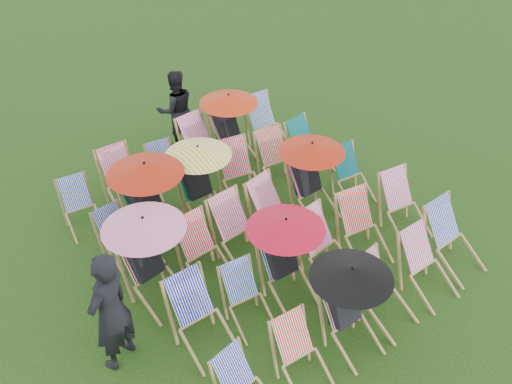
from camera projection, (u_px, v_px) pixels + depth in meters
ground at (264, 244)px, 9.38m from camera, size 100.00×100.00×0.00m
deckchair_1 at (303, 357)px, 7.08m from camera, size 0.65×0.85×0.87m
deckchair_2 at (351, 307)px, 7.41m from camera, size 1.09×1.13×1.29m
deckchair_3 at (385, 294)px, 7.87m from camera, size 0.72×0.94×0.96m
deckchair_4 at (429, 266)px, 8.30m from camera, size 0.66×0.91×0.96m
deckchair_5 at (456, 239)px, 8.71m from camera, size 0.69×0.96×1.03m
deckchair_6 at (201, 318)px, 7.49m from camera, size 0.67×0.93×1.00m
deckchair_7 at (248, 299)px, 7.86m from camera, size 0.65×0.84×0.85m
deckchair_8 at (287, 258)px, 8.11m from camera, size 1.12×1.18×1.33m
deckchair_9 at (327, 247)px, 8.59m from camera, size 0.75×0.98×1.01m
deckchair_10 at (364, 228)px, 8.94m from camera, size 0.81×1.01×0.99m
deckchair_11 at (405, 205)px, 9.42m from camera, size 0.78×0.99×0.97m
deckchair_12 at (150, 259)px, 8.04m from camera, size 1.19×1.27×1.41m
deckchair_13 at (205, 252)px, 8.53m from camera, size 0.67×0.91×0.96m
deckchair_14 at (240, 232)px, 8.86m from camera, size 0.72×0.97×1.02m
deckchair_15 at (276, 212)px, 9.28m from camera, size 0.78×0.99×0.99m
deckchair_16 at (313, 178)px, 9.68m from camera, size 1.12×1.17×1.33m
deckchair_17 at (353, 175)px, 10.19m from camera, size 0.69×0.89×0.89m
deckchair_18 at (121, 237)px, 8.90m from camera, size 0.62×0.81×0.83m
deckchair_19 at (151, 202)px, 9.05m from camera, size 1.21×1.32×1.44m
deckchair_20 at (201, 181)px, 9.59m from camera, size 1.13×1.17×1.34m
deckchair_21 at (241, 173)px, 10.13m from camera, size 0.84×1.04×1.01m
deckchair_22 at (279, 161)px, 10.49m from camera, size 0.76×0.97×0.96m
deckchair_23 at (310, 147)px, 10.87m from camera, size 0.71×0.93×0.95m
deckchair_24 at (80, 207)px, 9.50m from camera, size 0.66×0.84×0.84m
deckchair_25 at (125, 180)px, 9.96m from camera, size 0.70×0.95×1.00m
deckchair_26 at (166, 169)px, 10.39m from camera, size 0.67×0.84×0.83m
deckchair_27 at (204, 146)px, 10.84m from camera, size 0.75×1.00×1.03m
deckchair_28 at (231, 126)px, 11.04m from camera, size 1.13×1.20×1.34m
deckchair_29 at (268, 124)px, 11.48m from camera, size 0.73×0.99×1.03m
person_left at (110, 312)px, 7.04m from camera, size 0.79×0.68×1.84m
person_rear at (176, 109)px, 11.35m from camera, size 0.92×0.80×1.64m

